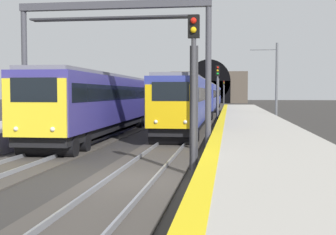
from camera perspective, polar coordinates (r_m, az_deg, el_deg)
The scene contains 12 objects.
ground_plane at distance 14.28m, azimuth -4.59°, elevation -8.30°, with size 320.00×320.00×0.00m, color #302D2B.
platform_right at distance 13.94m, azimuth 14.04°, elevation -6.60°, with size 112.00×4.58×0.99m, color #ADA89E.
platform_right_edge_strip at distance 13.80m, azimuth 5.59°, elevation -4.53°, with size 112.00×0.50×0.01m, color yellow.
track_main_line at distance 14.28m, azimuth -4.59°, elevation -8.14°, with size 160.00×3.09×0.21m.
train_main_approaching at distance 54.70m, azimuth 4.75°, elevation 2.60°, with size 63.96×2.90×3.92m.
train_adjacent_platform at distance 49.25m, azimuth -1.54°, elevation 2.59°, with size 63.10×3.26×4.00m.
railway_signal_near at distance 14.69m, azimuth 3.33°, elevation 4.38°, with size 0.39×0.38×5.39m.
railway_signal_mid at distance 44.00m, azimuth 6.41°, elevation 3.83°, with size 0.39×0.38×5.52m.
railway_signal_far at distance 90.96m, azimuth 7.20°, elevation 3.36°, with size 0.39×0.38×5.30m.
overhead_signal_gantry at distance 21.83m, azimuth -7.03°, elevation 10.22°, with size 0.70×9.43×7.23m.
tunnel_portal at distance 120.58m, azimuth 5.30°, elevation 3.91°, with size 2.20×20.71×11.79m.
catenary_mast_near at distance 41.01m, azimuth 13.75°, elevation 4.43°, with size 0.22×2.49×7.31m.
Camera 1 is at (-13.66, -3.05, 2.85)m, focal length 47.29 mm.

